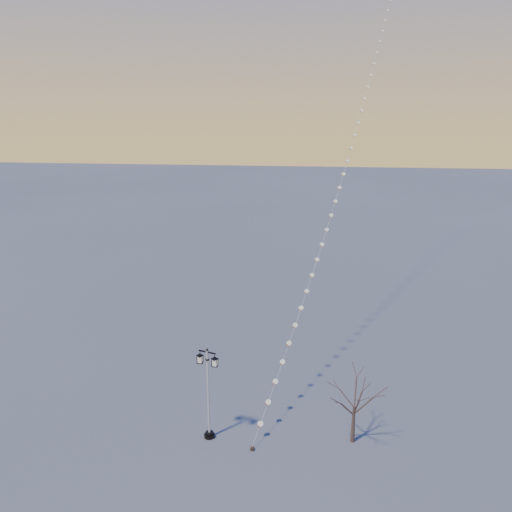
# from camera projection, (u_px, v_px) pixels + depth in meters

# --- Properties ---
(ground) EXTENTS (300.00, 300.00, 0.00)m
(ground) POSITION_uv_depth(u_px,v_px,m) (260.00, 443.00, 29.15)
(ground) COLOR #595959
(ground) RESTS_ON ground
(street_lamp) EXTENTS (1.36, 0.75, 5.52)m
(street_lamp) POSITION_uv_depth(u_px,v_px,m) (208.00, 389.00, 28.90)
(street_lamp) COLOR black
(street_lamp) RESTS_ON ground
(bare_tree) EXTENTS (2.46, 2.46, 4.09)m
(bare_tree) POSITION_uv_depth(u_px,v_px,m) (355.00, 397.00, 28.56)
(bare_tree) COLOR #493629
(bare_tree) RESTS_ON ground
(kite_train) EXTENTS (12.46, 45.80, 37.67)m
(kite_train) POSITION_uv_depth(u_px,v_px,m) (356.00, 101.00, 44.34)
(kite_train) COLOR #38241A
(kite_train) RESTS_ON ground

